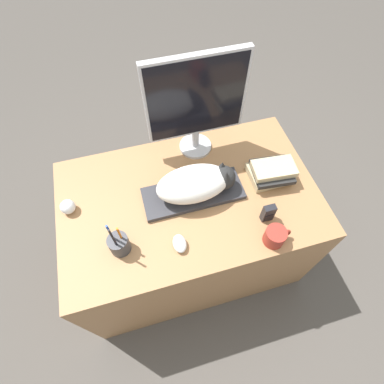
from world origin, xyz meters
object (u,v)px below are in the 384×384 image
object	(u,v)px
keyboard	(193,193)
computer_mouse	(180,243)
book_stack	(271,172)
cat	(198,183)
coffee_mug	(275,236)
pen_cup	(119,244)
monitor	(196,102)
phone	(268,213)
baseball	(68,207)

from	to	relation	value
keyboard	computer_mouse	world-z (taller)	computer_mouse
keyboard	book_stack	distance (m)	0.40
cat	book_stack	xyz separation A→B (m)	(0.37, -0.00, -0.05)
coffee_mug	book_stack	xyz separation A→B (m)	(0.12, 0.32, 0.01)
computer_mouse	pen_cup	size ratio (longest dim) A/B	0.38
computer_mouse	cat	bearing A→B (deg)	57.41
monitor	phone	world-z (taller)	monitor
cat	computer_mouse	size ratio (longest dim) A/B	4.31
monitor	book_stack	xyz separation A→B (m)	(0.30, -0.29, -0.26)
keyboard	phone	distance (m)	0.36
pen_cup	coffee_mug	bearing A→B (deg)	-12.49
computer_mouse	baseball	xyz separation A→B (m)	(-0.45, 0.31, 0.01)
computer_mouse	book_stack	distance (m)	0.57
cat	coffee_mug	xyz separation A→B (m)	(0.25, -0.32, -0.05)
cat	book_stack	size ratio (longest dim) A/B	1.76
keyboard	baseball	size ratio (longest dim) A/B	6.98
keyboard	computer_mouse	xyz separation A→B (m)	(-0.13, -0.23, 0.01)
baseball	phone	distance (m)	0.91
coffee_mug	baseball	distance (m)	0.93
baseball	cat	bearing A→B (deg)	-7.04
computer_mouse	pen_cup	world-z (taller)	pen_cup
monitor	phone	size ratio (longest dim) A/B	5.34
monitor	baseball	size ratio (longest dim) A/B	7.89
coffee_mug	keyboard	bearing A→B (deg)	130.51
baseball	phone	size ratio (longest dim) A/B	0.68
pen_cup	keyboard	bearing A→B (deg)	25.49
cat	baseball	world-z (taller)	cat
keyboard	pen_cup	size ratio (longest dim) A/B	2.11
computer_mouse	phone	world-z (taller)	phone
cat	book_stack	distance (m)	0.37
cat	monitor	bearing A→B (deg)	75.79
cat	monitor	xyz separation A→B (m)	(0.07, 0.28, 0.21)
monitor	computer_mouse	distance (m)	0.63
computer_mouse	baseball	size ratio (longest dim) A/B	1.27
keyboard	computer_mouse	bearing A→B (deg)	-118.44
keyboard	cat	size ratio (longest dim) A/B	1.28
coffee_mug	computer_mouse	bearing A→B (deg)	167.61
computer_mouse	phone	xyz separation A→B (m)	(0.41, 0.02, 0.03)
book_stack	keyboard	bearing A→B (deg)	179.36
cat	pen_cup	distance (m)	0.44
phone	cat	bearing A→B (deg)	141.00
keyboard	coffee_mug	xyz separation A→B (m)	(0.27, -0.32, 0.03)
baseball	phone	bearing A→B (deg)	-18.45
computer_mouse	baseball	bearing A→B (deg)	145.58
computer_mouse	book_stack	size ratio (longest dim) A/B	0.41
pen_cup	phone	distance (m)	0.66
cat	book_stack	world-z (taller)	cat
monitor	coffee_mug	bearing A→B (deg)	-73.41
computer_mouse	monitor	bearing A→B (deg)	66.84
monitor	book_stack	distance (m)	0.49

